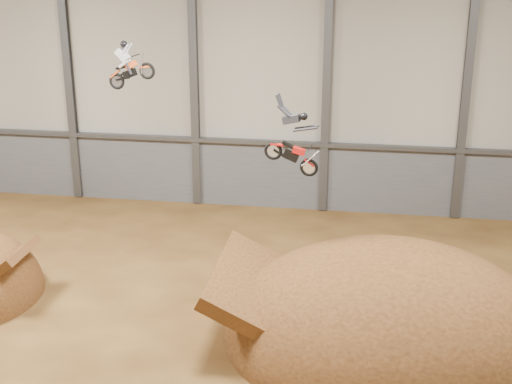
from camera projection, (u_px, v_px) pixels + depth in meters
floor at (193, 361)px, 23.86m from camera, size 40.00×40.00×0.00m
back_wall at (260, 74)px, 35.48m from camera, size 40.00×0.10×14.00m
lower_band_back at (260, 175)px, 37.15m from camera, size 39.80×0.18×3.50m
steel_rail at (259, 142)px, 36.40m from camera, size 39.80×0.35×0.20m
steel_column_1 at (68, 69)px, 36.75m from camera, size 0.40×0.36×13.90m
steel_column_2 at (194, 73)px, 35.78m from camera, size 0.40×0.36×13.90m
steel_column_3 at (327, 77)px, 34.81m from camera, size 0.40×0.36×13.90m
steel_column_4 at (467, 80)px, 33.84m from camera, size 0.40×0.36×13.90m
landing_ramp at (388, 339)px, 25.14m from camera, size 11.69×10.34×6.75m
fmx_rider_a at (133, 60)px, 27.38m from camera, size 2.61×1.10×2.41m
fmx_rider_b at (288, 135)px, 24.53m from camera, size 3.38×1.16×3.09m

